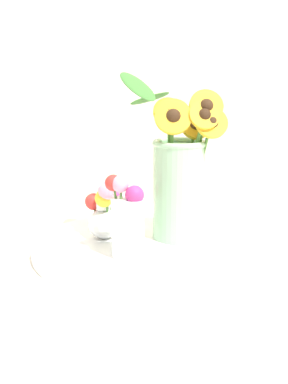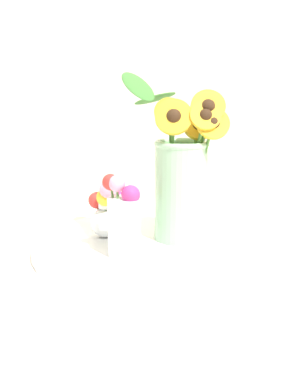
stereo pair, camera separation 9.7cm
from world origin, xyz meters
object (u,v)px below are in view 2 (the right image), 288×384
Objects in this scene: mason_jar_sunflowers at (181,177)px; vase_small_center at (123,219)px; vase_bulb_right at (106,211)px; serving_tray at (144,246)px.

vase_small_center is (-0.12, -0.11, -0.07)m from mason_jar_sunflowers.
mason_jar_sunflowers is at bearing 42.49° from vase_small_center.
mason_jar_sunflowers is 0.19m from vase_bulb_right.
vase_small_center is 0.12m from vase_bulb_right.
vase_small_center is 1.22× the size of vase_bulb_right.
mason_jar_sunflowers reaches higher than vase_small_center.
vase_small_center is at bearing -118.14° from serving_tray.
serving_tray is at bearing -155.36° from mason_jar_sunflowers.
serving_tray is 0.18m from mason_jar_sunflowers.
mason_jar_sunflowers is 2.76× the size of vase_bulb_right.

